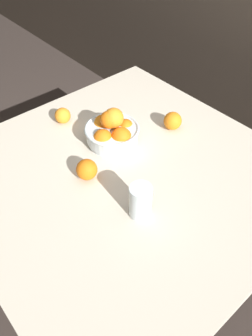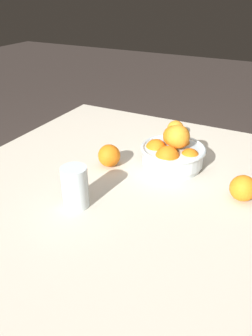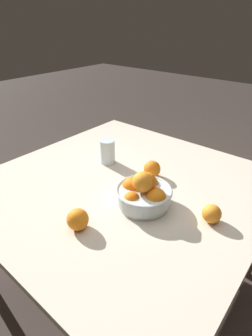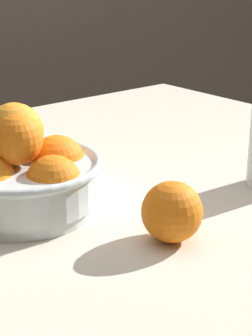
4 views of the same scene
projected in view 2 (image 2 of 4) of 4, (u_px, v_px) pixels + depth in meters
The scene contains 7 objects.
ground_plane at pixel (131, 324), 1.43m from camera, with size 12.00×12.00×0.00m, color #3D332D.
dining_table at pixel (133, 199), 1.11m from camera, with size 1.20×1.19×0.73m.
fruit_bowl at pixel (173, 152), 1.14m from camera, with size 0.23×0.23×0.16m.
juice_glass at pixel (75, 188), 0.94m from camera, with size 0.08×0.08×0.13m.
orange_loose_near_bowl at pixel (175, 129), 1.38m from camera, with size 0.07×0.07×0.07m, color orange.
orange_loose_front at pixel (243, 188), 0.97m from camera, with size 0.08×0.08×0.08m, color orange.
orange_loose_aside at pixel (109, 156), 1.16m from camera, with size 0.08×0.08×0.08m, color orange.
Camera 2 is at (0.82, 0.40, 1.30)m, focal length 35.00 mm.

